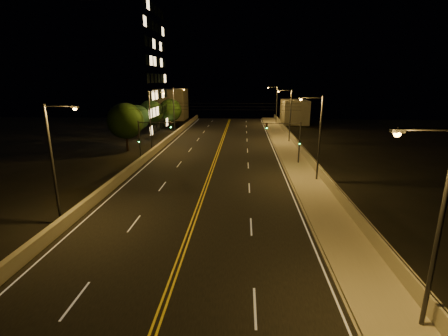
# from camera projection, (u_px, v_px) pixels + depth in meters

# --- Properties ---
(ground) EXTENTS (160.00, 160.00, 0.00)m
(ground) POSITION_uv_depth(u_px,v_px,m) (156.00, 326.00, 14.60)
(ground) COLOR black
(ground) RESTS_ON ground
(road) EXTENTS (18.00, 120.00, 0.02)m
(road) POSITION_uv_depth(u_px,v_px,m) (206.00, 186.00, 33.85)
(road) COLOR black
(road) RESTS_ON ground
(sidewalk) EXTENTS (3.60, 120.00, 0.30)m
(sidewalk) POSITION_uv_depth(u_px,v_px,m) (311.00, 186.00, 33.19)
(sidewalk) COLOR gray
(sidewalk) RESTS_ON ground
(curb) EXTENTS (0.14, 120.00, 0.15)m
(curb) POSITION_uv_depth(u_px,v_px,m) (292.00, 187.00, 33.32)
(curb) COLOR gray
(curb) RESTS_ON ground
(parapet_wall) EXTENTS (0.30, 120.00, 1.00)m
(parapet_wall) POSITION_uv_depth(u_px,v_px,m) (328.00, 181.00, 32.93)
(parapet_wall) COLOR gray
(parapet_wall) RESTS_ON sidewalk
(jersey_barrier) EXTENTS (0.45, 120.00, 0.97)m
(jersey_barrier) POSITION_uv_depth(u_px,v_px,m) (118.00, 180.00, 34.27)
(jersey_barrier) COLOR gray
(jersey_barrier) RESTS_ON ground
(distant_building_right) EXTENTS (6.00, 10.00, 5.76)m
(distant_building_right) POSITION_uv_depth(u_px,v_px,m) (294.00, 112.00, 81.23)
(distant_building_right) COLOR gray
(distant_building_right) RESTS_ON ground
(distant_building_left) EXTENTS (8.00, 8.00, 8.18)m
(distant_building_left) POSITION_uv_depth(u_px,v_px,m) (171.00, 104.00, 88.84)
(distant_building_left) COLOR gray
(distant_building_left) RESTS_ON ground
(parapet_rail) EXTENTS (0.06, 120.00, 0.06)m
(parapet_rail) POSITION_uv_depth(u_px,v_px,m) (328.00, 176.00, 32.79)
(parapet_rail) COLOR black
(parapet_rail) RESTS_ON parapet_wall
(lane_markings) EXTENTS (17.32, 116.00, 0.00)m
(lane_markings) POSITION_uv_depth(u_px,v_px,m) (206.00, 186.00, 33.78)
(lane_markings) COLOR silver
(lane_markings) RESTS_ON road
(streetlight_0) EXTENTS (2.55, 0.28, 9.09)m
(streetlight_0) POSITION_uv_depth(u_px,v_px,m) (434.00, 221.00, 13.03)
(streetlight_0) COLOR #2D2D33
(streetlight_0) RESTS_ON ground
(streetlight_1) EXTENTS (2.55, 0.28, 9.09)m
(streetlight_1) POSITION_uv_depth(u_px,v_px,m) (317.00, 134.00, 33.79)
(streetlight_1) COLOR #2D2D33
(streetlight_1) RESTS_ON ground
(streetlight_2) EXTENTS (2.55, 0.28, 9.09)m
(streetlight_2) POSITION_uv_depth(u_px,v_px,m) (289.00, 112.00, 55.29)
(streetlight_2) COLOR #2D2D33
(streetlight_2) RESTS_ON ground
(streetlight_3) EXTENTS (2.55, 0.28, 9.09)m
(streetlight_3) POSITION_uv_depth(u_px,v_px,m) (276.00, 103.00, 78.56)
(streetlight_3) COLOR #2D2D33
(streetlight_3) RESTS_ON ground
(streetlight_4) EXTENTS (2.55, 0.28, 9.09)m
(streetlight_4) POSITION_uv_depth(u_px,v_px,m) (55.00, 157.00, 23.69)
(streetlight_4) COLOR #2D2D33
(streetlight_4) RESTS_ON ground
(streetlight_5) EXTENTS (2.55, 0.28, 9.09)m
(streetlight_5) POSITION_uv_depth(u_px,v_px,m) (152.00, 117.00, 48.58)
(streetlight_5) COLOR #2D2D33
(streetlight_5) RESTS_ON ground
(streetlight_6) EXTENTS (2.55, 0.28, 9.09)m
(streetlight_6) POSITION_uv_depth(u_px,v_px,m) (175.00, 108.00, 64.91)
(streetlight_6) COLOR #2D2D33
(streetlight_6) RESTS_ON ground
(traffic_signal_right) EXTENTS (5.11, 0.31, 5.55)m
(traffic_signal_right) POSITION_uv_depth(u_px,v_px,m) (291.00, 138.00, 41.30)
(traffic_signal_right) COLOR #2D2D33
(traffic_signal_right) RESTS_ON ground
(traffic_signal_left) EXTENTS (5.11, 0.31, 5.55)m
(traffic_signal_left) POSITION_uv_depth(u_px,v_px,m) (147.00, 136.00, 42.37)
(traffic_signal_left) COLOR #2D2D33
(traffic_signal_left) RESTS_ON ground
(overhead_wires) EXTENTS (22.00, 0.03, 0.83)m
(overhead_wires) POSITION_uv_depth(u_px,v_px,m) (214.00, 107.00, 41.04)
(overhead_wires) COLOR black
(building_tower) EXTENTS (24.00, 15.00, 25.94)m
(building_tower) POSITION_uv_depth(u_px,v_px,m) (94.00, 70.00, 60.68)
(building_tower) COLOR gray
(building_tower) RESTS_ON ground
(tree_0) EXTENTS (5.43, 5.43, 7.36)m
(tree_0) POSITION_uv_depth(u_px,v_px,m) (125.00, 121.00, 49.08)
(tree_0) COLOR black
(tree_0) RESTS_ON ground
(tree_1) EXTENTS (4.59, 4.59, 6.22)m
(tree_1) POSITION_uv_depth(u_px,v_px,m) (137.00, 118.00, 59.61)
(tree_1) COLOR black
(tree_1) RESTS_ON ground
(tree_2) EXTENTS (4.95, 4.95, 6.71)m
(tree_2) POSITION_uv_depth(u_px,v_px,m) (151.00, 112.00, 65.62)
(tree_2) COLOR black
(tree_2) RESTS_ON ground
(tree_3) EXTENTS (4.91, 4.91, 6.66)m
(tree_3) POSITION_uv_depth(u_px,v_px,m) (170.00, 110.00, 70.60)
(tree_3) COLOR black
(tree_3) RESTS_ON ground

